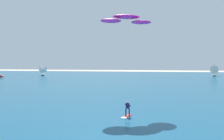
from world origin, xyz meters
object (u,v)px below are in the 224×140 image
(sailboat_heeled_over, at_px, (215,70))
(kite, at_px, (126,20))
(kitesurfer, at_px, (127,111))
(sailboat_mid_left, at_px, (43,70))

(sailboat_heeled_over, bearing_deg, kite, -120.45)
(kitesurfer, height_order, kite, kite)
(kitesurfer, distance_m, sailboat_heeled_over, 64.70)
(kite, height_order, sailboat_heeled_over, kite)
(kite, bearing_deg, sailboat_mid_left, 125.46)
(kitesurfer, xyz_separation_m, kite, (-0.33, 5.92, 11.05))
(kite, xyz_separation_m, sailboat_mid_left, (-32.78, 46.02, -9.69))
(kite, distance_m, sailboat_mid_left, 57.32)
(kite, relative_size, sailboat_heeled_over, 1.76)
(kitesurfer, relative_size, kite, 0.27)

